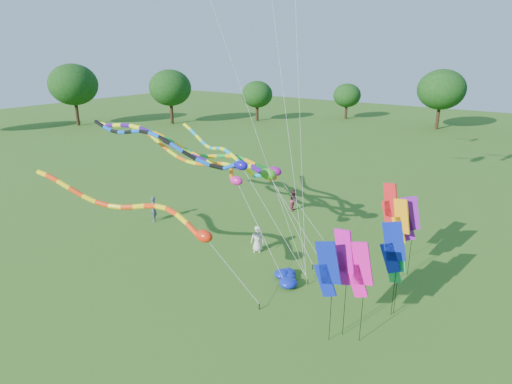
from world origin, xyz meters
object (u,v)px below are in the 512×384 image
Objects in this scene: blue_nylon_heap at (292,279)px; person_b at (153,209)px; person_a at (258,239)px; person_c at (294,200)px; tube_kite_red at (142,211)px; tube_kite_orange at (193,158)px.

person_b reaches higher than blue_nylon_heap.
person_c is at bearing 77.59° from person_a.
person_b is at bearing 172.36° from blue_nylon_heap.
tube_kite_red is at bearing 168.08° from person_c.
person_b is (-5.66, 5.59, -2.86)m from tube_kite_red.
blue_nylon_heap is 4.08m from person_a.
tube_kite_orange is 8.16× the size of person_c.
person_c reaches higher than blue_nylon_heap.
blue_nylon_heap is (7.36, -0.78, -5.22)m from tube_kite_orange.
person_a is 1.00× the size of person_c.
tube_kite_red is at bearing -148.92° from blue_nylon_heap.
tube_kite_orange is at bearing 173.92° from blue_nylon_heap.
person_b is (-12.22, 1.64, 0.68)m from blue_nylon_heap.
tube_kite_red is 13.40m from person_c.
person_c is (-5.16, 9.04, 0.59)m from blue_nylon_heap.
tube_kite_red is 8.45m from person_b.
tube_kite_red reaches higher than person_c.
blue_nylon_heap is 10.43m from person_c.
blue_nylon_heap is 0.93× the size of person_c.
person_b is (-4.86, 0.85, -4.53)m from tube_kite_orange.
tube_kite_orange reaches higher than person_b.
person_a and person_c have the same top height.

